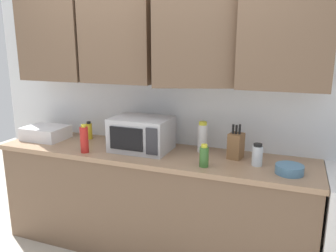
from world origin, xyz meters
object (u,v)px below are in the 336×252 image
(knife_block, at_px, (236,145))
(bottle_white_jar, at_px, (203,137))
(bottle_clear_tall, at_px, (257,155))
(bottle_yellow_mustard, at_px, (89,131))
(microwave, at_px, (141,134))
(bottle_red_sauce, at_px, (84,139))
(dish_rack, at_px, (46,133))
(bottle_green_oil, at_px, (204,156))
(bowl_ceramic_small, at_px, (289,169))

(knife_block, xyz_separation_m, bottle_white_jar, (-0.29, 0.06, 0.02))
(bottle_clear_tall, height_order, bottle_yellow_mustard, bottle_yellow_mustard)
(microwave, height_order, bottle_white_jar, microwave)
(knife_block, relative_size, bottle_red_sauce, 1.16)
(dish_rack, bearing_deg, bottle_white_jar, 5.75)
(microwave, distance_m, bottle_clear_tall, 0.96)
(bottle_green_oil, distance_m, bottle_white_jar, 0.35)
(bottle_white_jar, bearing_deg, bottle_red_sauce, -158.02)
(bottle_clear_tall, distance_m, bottle_red_sauce, 1.38)
(dish_rack, relative_size, bottle_red_sauce, 1.60)
(microwave, distance_m, bowl_ceramic_small, 1.19)
(bottle_white_jar, xyz_separation_m, bottle_red_sauce, (-0.90, -0.36, -0.01))
(microwave, bearing_deg, dish_rack, -179.15)
(bottle_green_oil, xyz_separation_m, bowl_ceramic_small, (0.59, 0.08, -0.05))
(microwave, xyz_separation_m, bottle_green_oil, (0.60, -0.20, -0.06))
(microwave, distance_m, dish_rack, 1.00)
(dish_rack, distance_m, bottle_green_oil, 1.60)
(microwave, bearing_deg, bottle_yellow_mustard, 167.43)
(knife_block, relative_size, bottle_clear_tall, 1.66)
(knife_block, height_order, bottle_red_sauce, knife_block)
(bottle_yellow_mustard, bearing_deg, bowl_ceramic_small, -8.28)
(bottle_yellow_mustard, bearing_deg, bottle_white_jar, -0.11)
(dish_rack, xyz_separation_m, bottle_red_sauce, (0.58, -0.21, 0.05))
(bottle_white_jar, height_order, bottle_red_sauce, bottle_white_jar)
(bottle_clear_tall, bearing_deg, bottle_yellow_mustard, 173.71)
(bottle_green_oil, bearing_deg, bottle_white_jar, 107.36)
(bottle_green_oil, bearing_deg, bottle_clear_tall, 24.63)
(bottle_clear_tall, distance_m, bottle_white_jar, 0.49)
(microwave, bearing_deg, bottle_green_oil, -18.53)
(bottle_red_sauce, bearing_deg, microwave, 29.19)
(knife_block, height_order, bottle_white_jar, knife_block)
(bottle_green_oil, bearing_deg, bottle_yellow_mustard, 164.45)
(knife_block, distance_m, bottle_yellow_mustard, 1.39)
(bottle_yellow_mustard, bearing_deg, bottle_clear_tall, -6.29)
(bottle_red_sauce, bearing_deg, knife_block, 14.16)
(bottle_clear_tall, xyz_separation_m, bottle_white_jar, (-0.46, 0.17, 0.04))
(bottle_clear_tall, bearing_deg, bottle_red_sauce, -171.93)
(dish_rack, distance_m, bottle_yellow_mustard, 0.41)
(bottle_red_sauce, bearing_deg, bottle_clear_tall, 8.07)
(microwave, relative_size, bottle_green_oil, 2.85)
(knife_block, distance_m, bottle_red_sauce, 1.23)
(bottle_green_oil, relative_size, bottle_yellow_mustard, 1.00)
(microwave, relative_size, bottle_white_jar, 1.87)
(bottle_red_sauce, bearing_deg, bottle_white_jar, 21.98)
(bottle_red_sauce, bearing_deg, bottle_yellow_mustard, 119.05)
(bottle_white_jar, bearing_deg, dish_rack, -174.25)
(bottle_yellow_mustard, xyz_separation_m, bowl_ceramic_small, (1.80, -0.26, -0.05))
(microwave, xyz_separation_m, knife_block, (0.78, 0.07, -0.04))
(microwave, xyz_separation_m, bottle_clear_tall, (0.95, -0.04, -0.06))
(microwave, relative_size, dish_rack, 1.26)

